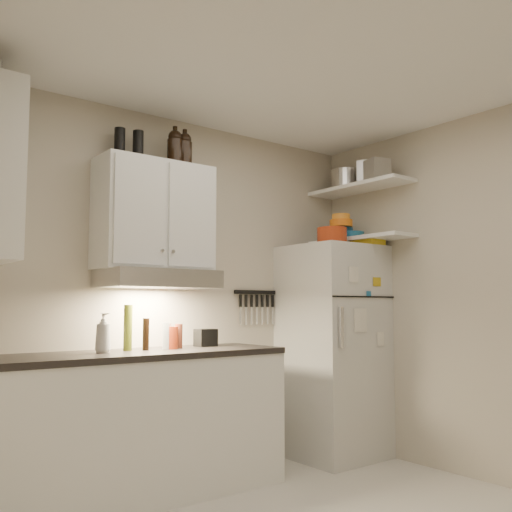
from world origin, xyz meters
TOP-DOWN VIEW (x-y plane):
  - ceiling at (0.00, 0.00)m, footprint 3.20×3.00m
  - back_wall at (0.00, 1.51)m, footprint 3.20×0.02m
  - right_wall at (1.61, 0.00)m, footprint 0.02×3.00m
  - base_cabinet at (-0.55, 1.20)m, footprint 2.10×0.60m
  - countertop at (-0.55, 1.20)m, footprint 2.10×0.62m
  - upper_cabinet at (-0.30, 1.33)m, footprint 0.80×0.33m
  - range_hood at (-0.30, 1.27)m, footprint 0.76×0.46m
  - fridge at (1.25, 1.16)m, footprint 0.70×0.68m
  - shelf_hi at (1.45, 1.02)m, footprint 0.30×0.95m
  - shelf_lo at (1.45, 1.02)m, footprint 0.30×0.95m
  - knife_strip at (0.70, 1.49)m, footprint 0.42×0.02m
  - dutch_oven at (1.17, 1.08)m, footprint 0.27×0.27m
  - book_stack at (1.43, 0.93)m, footprint 0.19×0.23m
  - spice_jar at (1.26, 1.05)m, footprint 0.07×0.07m
  - stock_pot at (1.52, 1.24)m, footprint 0.31×0.31m
  - tin_a at (1.48, 0.93)m, footprint 0.24×0.23m
  - tin_b at (1.38, 0.77)m, footprint 0.20×0.20m
  - bowl_teal at (1.40, 1.22)m, footprint 0.24×0.24m
  - bowl_orange at (1.35, 1.14)m, footprint 0.19×0.19m
  - bowl_yellow at (1.35, 1.14)m, footprint 0.15×0.15m
  - plates at (1.42, 1.09)m, footprint 0.26×0.26m
  - growler_a at (-0.17, 1.29)m, footprint 0.14×0.14m
  - growler_b at (-0.10, 1.28)m, footprint 0.11×0.11m
  - thermos_a at (-0.42, 1.36)m, footprint 0.10×0.10m
  - thermos_b at (-0.55, 1.38)m, footprint 0.09×0.09m
  - soap_bottle at (-0.70, 1.22)m, footprint 0.14×0.14m
  - pepper_mill at (-0.14, 1.25)m, footprint 0.06×0.06m
  - oil_bottle at (-0.51, 1.29)m, footprint 0.06×0.06m
  - vinegar_bottle at (-0.40, 1.24)m, footprint 0.05×0.05m
  - clear_bottle at (-0.24, 1.24)m, footprint 0.07×0.07m
  - red_jar at (-0.21, 1.23)m, footprint 0.10×0.10m
  - caddy at (0.11, 1.31)m, footprint 0.15×0.11m

SIDE VIEW (x-z plane):
  - base_cabinet at x=-0.55m, z-range 0.00..0.88m
  - fridge at x=1.25m, z-range 0.00..1.70m
  - countertop at x=-0.55m, z-range 0.88..0.92m
  - caddy at x=0.11m, z-range 0.92..1.04m
  - red_jar at x=-0.21m, z-range 0.92..1.07m
  - pepper_mill at x=-0.14m, z-range 0.92..1.09m
  - clear_bottle at x=-0.24m, z-range 0.92..1.10m
  - vinegar_bottle at x=-0.40m, z-range 0.92..1.13m
  - soap_bottle at x=-0.70m, z-range 0.92..1.19m
  - oil_bottle at x=-0.51m, z-range 0.92..1.22m
  - back_wall at x=0.00m, z-range 0.00..2.60m
  - right_wall at x=1.61m, z-range 0.00..2.60m
  - knife_strip at x=0.70m, z-range 1.31..1.33m
  - range_hood at x=-0.30m, z-range 1.33..1.45m
  - book_stack at x=1.43m, z-range 1.70..1.78m
  - spice_jar at x=1.26m, z-range 1.70..1.80m
  - shelf_lo at x=1.45m, z-range 1.75..1.77m
  - dutch_oven at x=1.17m, z-range 1.70..1.84m
  - plates at x=1.42m, z-range 1.77..1.83m
  - bowl_teal at x=1.40m, z-range 1.77..1.87m
  - upper_cabinet at x=-0.30m, z-range 1.45..2.20m
  - bowl_orange at x=1.35m, z-range 1.87..1.93m
  - bowl_yellow at x=1.35m, z-range 1.93..1.98m
  - shelf_hi at x=1.45m, z-range 2.19..2.22m
  - tin_b at x=1.38m, z-range 2.21..2.37m
  - thermos_b at x=-0.55m, z-range 2.20..2.41m
  - thermos_a at x=-0.42m, z-range 2.20..2.41m
  - stock_pot at x=1.52m, z-range 2.21..2.40m
  - tin_a at x=1.48m, z-range 2.21..2.41m
  - growler_b at x=-0.10m, z-range 2.20..2.45m
  - growler_a at x=-0.17m, z-range 2.20..2.46m
  - ceiling at x=0.00m, z-range 2.60..2.62m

